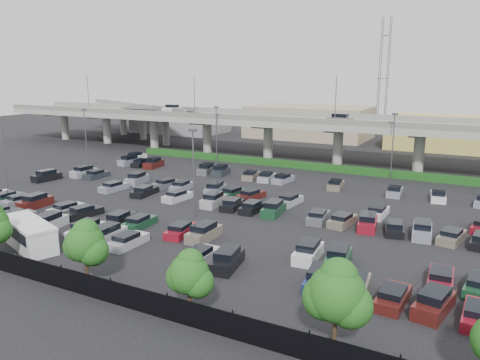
% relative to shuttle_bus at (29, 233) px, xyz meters
% --- Properties ---
extents(ground, '(280.00, 280.00, 0.00)m').
position_rel_shuttle_bus_xyz_m(ground, '(8.92, 23.11, -1.41)').
color(ground, black).
extents(overpass, '(150.00, 13.00, 15.80)m').
position_rel_shuttle_bus_xyz_m(overpass, '(8.68, 55.12, 5.56)').
color(overpass, gray).
rests_on(overpass, ground).
extents(on_ramp, '(50.93, 30.13, 8.80)m').
position_rel_shuttle_bus_xyz_m(on_ramp, '(-43.18, 66.16, 5.45)').
color(on_ramp, gray).
rests_on(on_ramp, ground).
extents(hedge, '(66.00, 1.60, 1.10)m').
position_rel_shuttle_bus_xyz_m(hedge, '(8.92, 48.11, -0.86)').
color(hedge, '#123D14').
rests_on(hedge, ground).
extents(fence, '(70.00, 0.10, 2.00)m').
position_rel_shuttle_bus_xyz_m(fence, '(8.87, -4.89, -0.50)').
color(fence, black).
rests_on(fence, ground).
extents(tree_row, '(65.07, 3.66, 5.94)m').
position_rel_shuttle_bus_xyz_m(tree_row, '(9.62, -3.41, 2.11)').
color(tree_row, '#332316').
rests_on(tree_row, ground).
extents(shuttle_bus, '(8.50, 5.31, 2.58)m').
position_rel_shuttle_bus_xyz_m(shuttle_bus, '(0.00, 0.00, 0.00)').
color(shuttle_bus, silver).
rests_on(shuttle_bus, ground).
extents(parked_cars, '(63.12, 41.60, 1.67)m').
position_rel_shuttle_bus_xyz_m(parked_cars, '(7.98, 18.29, -0.79)').
color(parked_cars, navy).
rests_on(parked_cars, ground).
extents(light_poles, '(66.90, 48.38, 10.30)m').
position_rel_shuttle_bus_xyz_m(light_poles, '(4.80, 25.11, 4.83)').
color(light_poles, '#4F4F54').
rests_on(light_poles, ground).
extents(distant_buildings, '(138.00, 24.00, 9.00)m').
position_rel_shuttle_bus_xyz_m(distant_buildings, '(21.30, 84.92, 2.34)').
color(distant_buildings, slate).
rests_on(distant_buildings, ground).
extents(comm_tower, '(2.40, 2.40, 30.00)m').
position_rel_shuttle_bus_xyz_m(comm_tower, '(12.92, 97.11, 14.20)').
color(comm_tower, '#4F4F54').
rests_on(comm_tower, ground).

